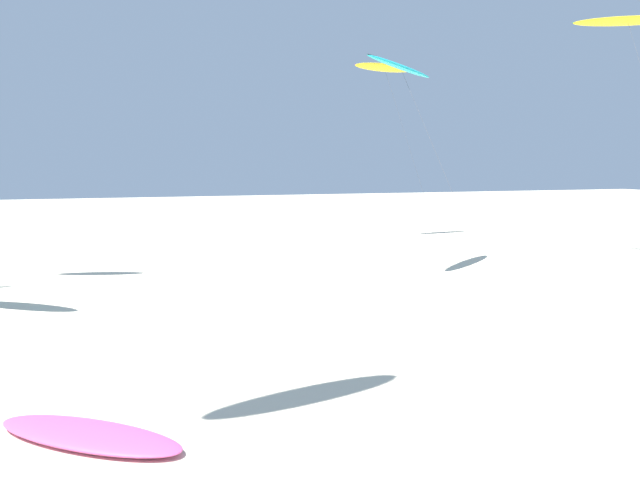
# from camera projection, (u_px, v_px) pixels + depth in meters

# --- Properties ---
(flying_kite_3) EXTENTS (7.53, 11.46, 18.47)m
(flying_kite_3) POSITION_uv_depth(u_px,v_px,m) (628.00, 21.00, 44.85)
(flying_kite_3) COLOR yellow
(flying_kite_3) RESTS_ON ground
(flying_kite_4) EXTENTS (6.80, 7.75, 17.30)m
(flying_kite_4) POSITION_uv_depth(u_px,v_px,m) (385.00, 68.00, 58.77)
(flying_kite_4) COLOR yellow
(flying_kite_4) RESTS_ON ground
(flying_kite_6) EXTENTS (8.01, 11.90, 14.21)m
(flying_kite_6) POSITION_uv_depth(u_px,v_px,m) (401.00, 67.00, 39.49)
(flying_kite_6) COLOR #19B2B7
(flying_kite_6) RESTS_ON ground
(grounded_kite_0) EXTENTS (5.44, 4.98, 0.33)m
(grounded_kite_0) POSITION_uv_depth(u_px,v_px,m) (89.00, 435.00, 15.89)
(grounded_kite_0) COLOR #EA5193
(grounded_kite_0) RESTS_ON ground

